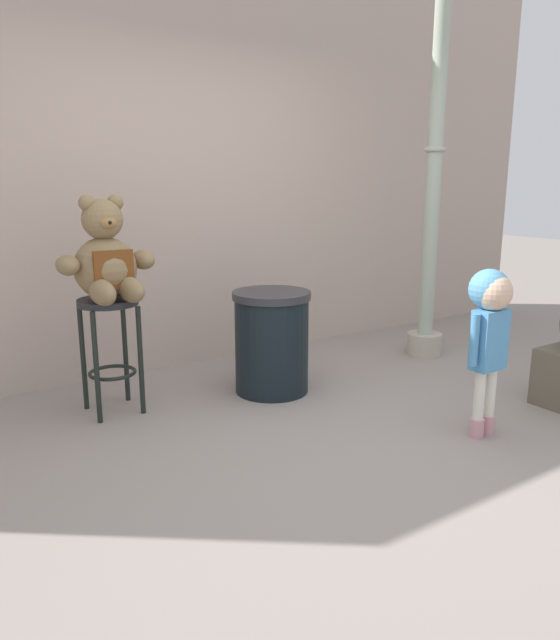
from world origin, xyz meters
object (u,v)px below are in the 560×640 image
object	(u,v)px
teddy_bear	(107,262)
trash_bin	(272,342)
bar_stool_with_teddy	(110,332)
lamppost	(431,217)
child_walking	(490,317)

from	to	relation	value
teddy_bear	trash_bin	distance (m)	1.22
bar_stool_with_teddy	lamppost	distance (m)	2.69
teddy_bear	trash_bin	world-z (taller)	teddy_bear
bar_stool_with_teddy	lamppost	xyz separation A→B (m)	(2.61, -0.19, 0.63)
trash_bin	lamppost	bearing A→B (deg)	1.81
trash_bin	bar_stool_with_teddy	bearing A→B (deg)	166.88
child_walking	lamppost	distance (m)	1.72
bar_stool_with_teddy	child_walking	xyz separation A→B (m)	(1.64, -1.54, 0.18)
lamppost	bar_stool_with_teddy	bearing A→B (deg)	175.76
bar_stool_with_teddy	teddy_bear	distance (m)	0.45
teddy_bear	lamppost	distance (m)	2.62
bar_stool_with_teddy	child_walking	bearing A→B (deg)	-43.14
child_walking	lamppost	xyz separation A→B (m)	(0.97, 1.35, 0.45)
teddy_bear	child_walking	size ratio (longest dim) A/B	0.65
teddy_bear	child_walking	xyz separation A→B (m)	(1.64, -1.51, -0.26)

